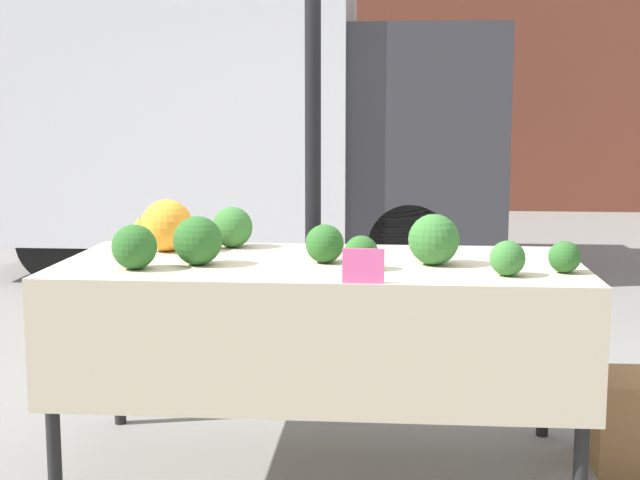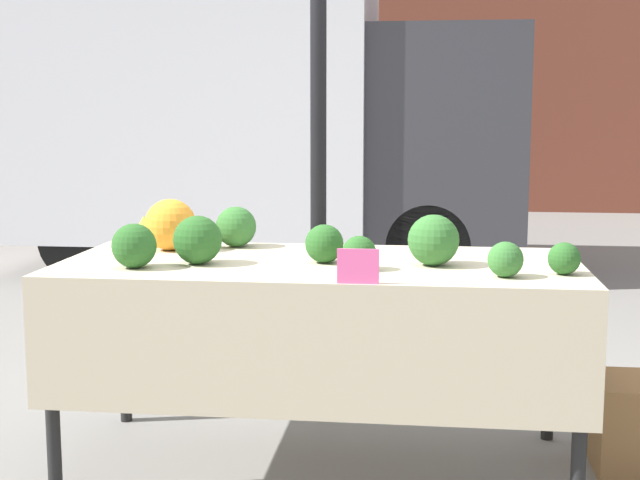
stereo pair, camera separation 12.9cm
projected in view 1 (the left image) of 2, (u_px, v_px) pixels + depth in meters
ground_plane at (320, 463)px, 3.43m from camera, size 40.00×40.00×0.00m
building_facade at (375, 13)px, 12.21m from camera, size 16.00×0.60×5.38m
tent_pole at (313, 129)px, 3.84m from camera, size 0.07×0.07×2.54m
parked_truck at (231, 107)px, 7.59m from camera, size 4.19×1.87×2.67m
market_table at (319, 289)px, 3.27m from camera, size 1.92×0.87×0.79m
orange_cauliflower at (167, 225)px, 3.54m from camera, size 0.21×0.21×0.21m
romanesco_head at (139, 232)px, 3.66m from camera, size 0.16×0.16×0.13m
broccoli_head_0 at (508, 258)px, 3.01m from camera, size 0.12×0.12×0.12m
broccoli_head_1 at (434, 240)px, 3.23m from camera, size 0.19×0.19×0.19m
broccoli_head_2 at (361, 253)px, 3.13m from camera, size 0.12×0.12×0.12m
broccoli_head_3 at (565, 257)px, 3.07m from camera, size 0.11×0.11×0.11m
broccoli_head_4 at (232, 227)px, 3.64m from camera, size 0.17×0.17×0.17m
broccoli_head_5 at (134, 247)px, 3.14m from camera, size 0.16×0.16×0.16m
broccoli_head_6 at (325, 244)px, 3.27m from camera, size 0.14×0.14×0.14m
broccoli_head_7 at (198, 241)px, 3.22m from camera, size 0.18×0.18×0.18m
price_sign at (363, 266)px, 2.88m from camera, size 0.14×0.01×0.12m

